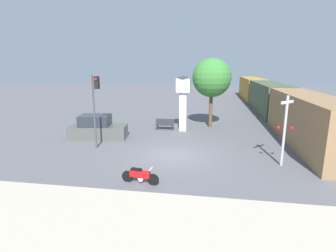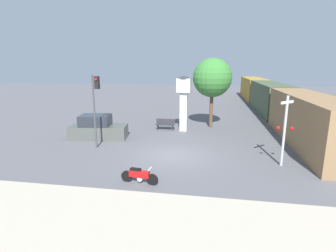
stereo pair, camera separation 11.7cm
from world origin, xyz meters
name	(u,v)px [view 1 (the left image)]	position (x,y,z in m)	size (l,w,h in m)	color
ground_plane	(174,155)	(0.00, 0.00, 0.00)	(120.00, 120.00, 0.00)	#56565B
sidewalk_strip	(138,239)	(0.00, -8.16, 0.05)	(36.00, 6.00, 0.10)	#B2A893
motorcycle	(140,176)	(-1.02, -4.15, 0.39)	(1.83, 0.44, 0.81)	black
clock_tower	(183,95)	(-0.11, 6.44, 3.06)	(1.34, 1.34, 4.60)	white
freight_train	(269,98)	(8.97, 17.34, 1.70)	(2.80, 39.44, 3.40)	olive
traffic_light	(95,99)	(-5.23, 0.71, 3.30)	(0.50, 0.35, 4.85)	#47474C
railroad_crossing_signal	(285,128)	(6.12, -0.69, 2.11)	(0.90, 0.82, 3.88)	#B7B7BC
street_tree	(212,78)	(2.18, 8.06, 4.37)	(3.36, 3.36, 6.08)	brown
bench	(165,124)	(-1.69, 6.51, 0.49)	(1.60, 0.44, 0.92)	#2D2D33
parked_car	(97,129)	(-6.24, 2.94, 0.75)	(4.42, 2.39, 1.80)	#4C514C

